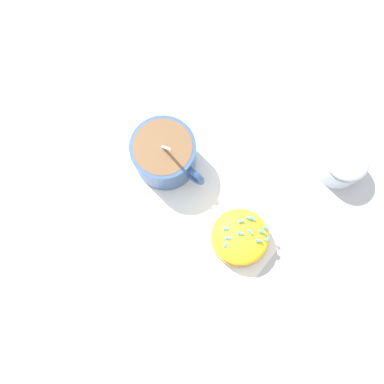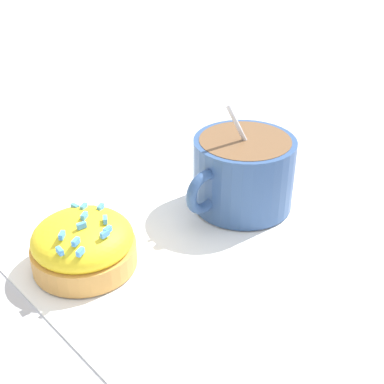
% 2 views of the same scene
% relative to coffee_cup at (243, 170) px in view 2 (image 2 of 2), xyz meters
% --- Properties ---
extents(ground_plane, '(3.00, 3.00, 0.00)m').
position_rel_coffee_cup_xyz_m(ground_plane, '(0.08, -0.01, -0.04)').
color(ground_plane, '#B2B2B7').
extents(paper_napkin, '(0.29, 0.28, 0.00)m').
position_rel_coffee_cup_xyz_m(paper_napkin, '(0.08, -0.01, -0.04)').
color(paper_napkin, white).
rests_on(paper_napkin, ground_plane).
extents(coffee_cup, '(0.12, 0.09, 0.10)m').
position_rel_coffee_cup_xyz_m(coffee_cup, '(0.00, 0.00, 0.00)').
color(coffee_cup, '#335184').
rests_on(coffee_cup, paper_napkin).
extents(frosted_pastry, '(0.08, 0.08, 0.05)m').
position_rel_coffee_cup_xyz_m(frosted_pastry, '(0.16, -0.01, -0.02)').
color(frosted_pastry, '#D19347').
rests_on(frosted_pastry, paper_napkin).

